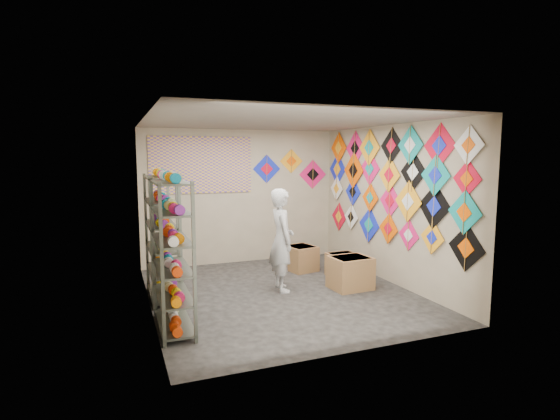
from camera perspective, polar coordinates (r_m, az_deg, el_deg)
name	(u,v)px	position (r m, az deg, el deg)	size (l,w,h in m)	color
ground	(281,293)	(7.10, 0.12, -10.80)	(4.50, 4.50, 0.00)	black
room_walls	(281,191)	(6.77, 0.12, 2.56)	(4.50, 4.50, 4.50)	tan
shelf_rack_front	(172,255)	(5.62, -13.88, -5.77)	(0.40, 1.10, 1.90)	#4C5147
shelf_rack_back	(161,237)	(6.89, -15.25, -3.45)	(0.40, 1.10, 1.90)	#4C5147
string_spools	(166,239)	(6.24, -14.66, -3.64)	(0.12, 2.36, 0.12)	#E91B61
kite_wall_display	(388,184)	(7.73, 13.88, 3.28)	(0.06, 4.33, 2.09)	black
back_wall_kites	(291,169)	(9.24, 1.51, 5.35)	(1.66, 0.02, 0.85)	#1426D2
poster	(201,165)	(8.68, -10.22, 5.81)	(2.00, 0.01, 1.10)	#634597
shopkeeper	(282,240)	(7.05, 0.21, -3.93)	(0.45, 0.64, 1.66)	silver
carton_a	(350,273)	(7.35, 9.16, -8.10)	(0.63, 0.53, 0.53)	#986642
carton_b	(343,265)	(8.06, 8.17, -7.12)	(0.51, 0.42, 0.42)	#986642
carton_c	(301,258)	(8.39, 2.74, -6.30)	(0.49, 0.54, 0.47)	#986642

